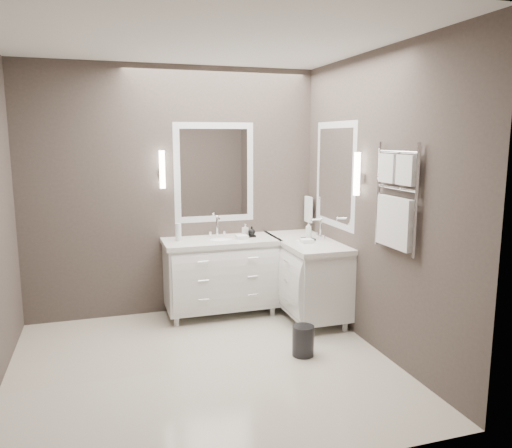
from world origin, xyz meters
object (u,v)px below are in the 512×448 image
object	(u,v)px
vanity_back	(221,272)
waste_bin	(303,341)
towel_ladder	(396,204)
vanity_right	(306,273)

from	to	relation	value
vanity_back	waste_bin	bearing A→B (deg)	-70.40
vanity_back	towel_ladder	distance (m)	2.16
waste_bin	vanity_back	bearing A→B (deg)	109.60
vanity_right	waste_bin	xyz separation A→B (m)	(-0.43, -0.94, -0.35)
vanity_back	vanity_right	distance (m)	0.93
towel_ladder	waste_bin	world-z (taller)	towel_ladder
vanity_right	waste_bin	size ratio (longest dim) A/B	4.52
vanity_back	waste_bin	size ratio (longest dim) A/B	4.52
towel_ladder	waste_bin	distance (m)	1.46
waste_bin	towel_ladder	bearing A→B (deg)	-29.07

